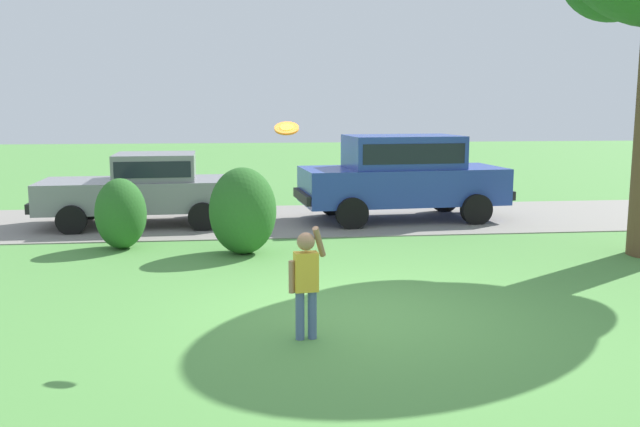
# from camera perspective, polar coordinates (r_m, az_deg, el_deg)

# --- Properties ---
(ground_plane) EXTENTS (80.00, 80.00, 0.00)m
(ground_plane) POSITION_cam_1_polar(r_m,az_deg,el_deg) (8.69, 3.45, -8.35)
(ground_plane) COLOR #518E42
(driveway_strip) EXTENTS (28.00, 4.40, 0.02)m
(driveway_strip) POSITION_cam_1_polar(r_m,az_deg,el_deg) (15.66, -1.12, -0.50)
(driveway_strip) COLOR gray
(driveway_strip) RESTS_ON ground
(shrub_near_tree) EXTENTS (0.92, 0.98, 1.29)m
(shrub_near_tree) POSITION_cam_1_polar(r_m,az_deg,el_deg) (12.96, -16.19, -0.01)
(shrub_near_tree) COLOR #286023
(shrub_near_tree) RESTS_ON ground
(shrub_centre_left) EXTENTS (1.17, 1.18, 1.52)m
(shrub_centre_left) POSITION_cam_1_polar(r_m,az_deg,el_deg) (12.06, -6.41, 0.22)
(shrub_centre_left) COLOR #286023
(shrub_centre_left) RESTS_ON ground
(parked_sedan) EXTENTS (4.47, 2.24, 1.56)m
(parked_sedan) POSITION_cam_1_polar(r_m,az_deg,el_deg) (15.35, -14.24, 2.19)
(parked_sedan) COLOR gray
(parked_sedan) RESTS_ON ground
(parked_suv) EXTENTS (4.83, 2.39, 1.92)m
(parked_suv) POSITION_cam_1_polar(r_m,az_deg,el_deg) (15.62, 6.83, 3.36)
(parked_suv) COLOR #28429E
(parked_suv) RESTS_ON ground
(child_thrower) EXTENTS (0.44, 0.29, 1.29)m
(child_thrower) POSITION_cam_1_polar(r_m,az_deg,el_deg) (7.61, -1.17, -5.23)
(child_thrower) COLOR #4C608C
(child_thrower) RESTS_ON ground
(frisbee) EXTENTS (0.29, 0.26, 0.17)m
(frisbee) POSITION_cam_1_polar(r_m,az_deg,el_deg) (7.86, -2.78, 7.08)
(frisbee) COLOR orange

